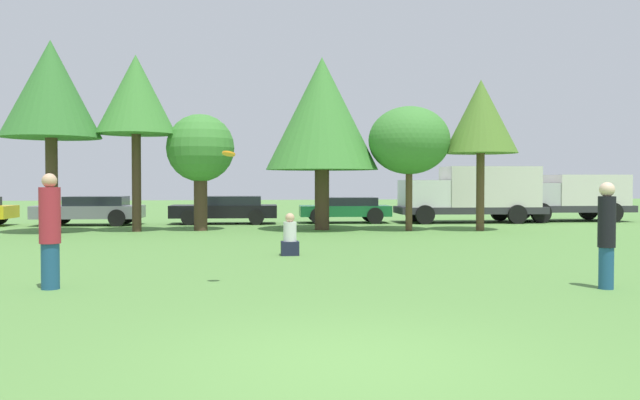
% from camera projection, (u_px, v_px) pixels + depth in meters
% --- Properties ---
extents(ground_plane, '(120.00, 120.00, 0.00)m').
position_uv_depth(ground_plane, '(351.00, 362.00, 6.54)').
color(ground_plane, '#54843D').
extents(person_thrower, '(0.35, 0.35, 1.94)m').
position_uv_depth(person_thrower, '(50.00, 230.00, 11.00)').
color(person_thrower, navy).
rests_on(person_thrower, ground).
extents(person_catcher, '(0.29, 0.29, 1.80)m').
position_uv_depth(person_catcher, '(607.00, 233.00, 11.02)').
color(person_catcher, navy).
rests_on(person_catcher, ground).
extents(frisbee, '(0.24, 0.22, 0.12)m').
position_uv_depth(frisbee, '(229.00, 154.00, 11.17)').
color(frisbee, orange).
extents(bystander_sitting, '(0.43, 0.36, 1.04)m').
position_uv_depth(bystander_sitting, '(290.00, 238.00, 16.10)').
color(bystander_sitting, '#191E33').
rests_on(bystander_sitting, ground).
extents(tree_0, '(3.43, 3.43, 6.79)m').
position_uv_depth(tree_0, '(51.00, 90.00, 23.08)').
color(tree_0, '#473323').
rests_on(tree_0, ground).
extents(tree_1, '(2.87, 2.87, 6.40)m').
position_uv_depth(tree_1, '(136.00, 96.00, 23.73)').
color(tree_1, '#473323').
rests_on(tree_1, ground).
extents(tree_2, '(2.50, 2.50, 4.31)m').
position_uv_depth(tree_2, '(200.00, 150.00, 24.28)').
color(tree_2, '#473323').
rests_on(tree_2, ground).
extents(tree_3, '(4.22, 4.22, 6.48)m').
position_uv_depth(tree_3, '(322.00, 114.00, 24.65)').
color(tree_3, '#473323').
rests_on(tree_3, ground).
extents(tree_4, '(3.00, 3.00, 4.59)m').
position_uv_depth(tree_4, '(409.00, 141.00, 24.23)').
color(tree_4, brown).
rests_on(tree_4, ground).
extents(tree_5, '(2.71, 2.71, 5.57)m').
position_uv_depth(tree_5, '(481.00, 117.00, 24.23)').
color(tree_5, brown).
rests_on(tree_5, ground).
extents(parked_car_grey, '(4.41, 2.15, 1.20)m').
position_uv_depth(parked_car_grey, '(91.00, 209.00, 27.34)').
color(parked_car_grey, slate).
rests_on(parked_car_grey, ground).
extents(parked_car_black, '(4.60, 2.08, 1.19)m').
position_uv_depth(parked_car_black, '(226.00, 209.00, 28.28)').
color(parked_car_black, black).
rests_on(parked_car_black, ground).
extents(parked_car_green, '(4.03, 2.04, 1.12)m').
position_uv_depth(parked_car_green, '(346.00, 209.00, 28.95)').
color(parked_car_green, '#196633').
rests_on(parked_car_green, ground).
extents(delivery_truck_white, '(6.55, 2.67, 2.48)m').
position_uv_depth(delivery_truck_white, '(473.00, 193.00, 29.21)').
color(delivery_truck_white, '#2D2D33').
rests_on(delivery_truck_white, ground).
extents(delivery_truck_silver, '(5.37, 2.74, 2.13)m').
position_uv_depth(delivery_truck_silver, '(572.00, 195.00, 30.25)').
color(delivery_truck_silver, '#2D2D33').
rests_on(delivery_truck_silver, ground).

